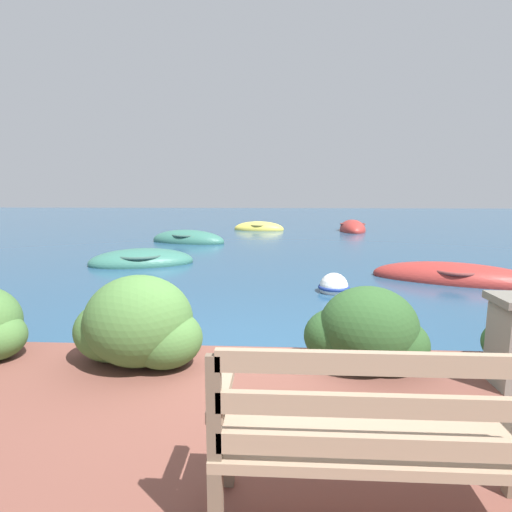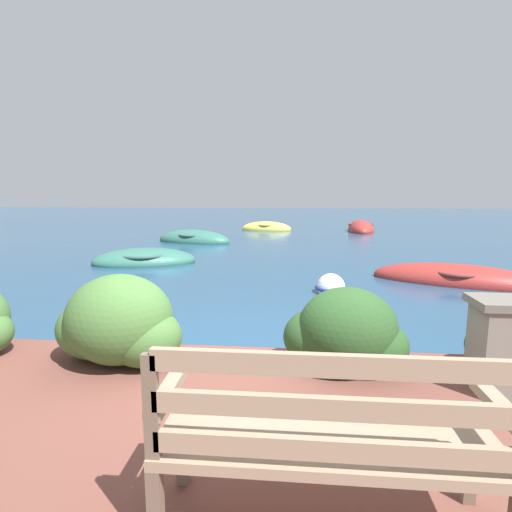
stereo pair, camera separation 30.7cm
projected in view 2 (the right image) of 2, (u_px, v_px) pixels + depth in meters
name	position (u px, v px, depth m)	size (l,w,h in m)	color
ground_plane	(237.00, 367.00, 4.03)	(80.00, 80.00, 0.00)	navy
park_bench	(328.00, 436.00, 1.73)	(1.52, 0.48, 0.93)	brown
hedge_clump_left	(119.00, 324.00, 3.59)	(1.19, 0.86, 0.81)	#426B33
hedge_clump_centre	(345.00, 334.00, 3.45)	(1.07, 0.77, 0.72)	#284C23
rowboat_nearest	(456.00, 280.00, 7.75)	(3.27, 2.08, 0.65)	#9E2D28
rowboat_mid	(144.00, 261.00, 9.88)	(2.77, 1.95, 0.66)	#336B5B
rowboat_far	(194.00, 240.00, 14.05)	(2.94, 1.86, 0.76)	#336B5B
rowboat_outer	(361.00, 230.00, 17.93)	(1.34, 2.84, 0.87)	#9E2D28
rowboat_distant	(266.00, 229.00, 18.40)	(2.43, 1.29, 0.71)	#DBC64C
mooring_buoy	(331.00, 288.00, 6.99)	(0.56, 0.56, 0.50)	white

